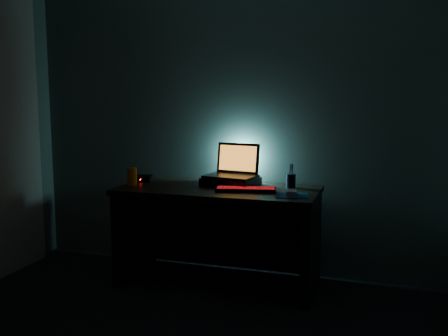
{
  "coord_description": "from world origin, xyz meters",
  "views": [
    {
      "loc": [
        1.16,
        -1.9,
        1.42
      ],
      "look_at": [
        0.06,
        1.57,
        0.91
      ],
      "focal_mm": 40.0,
      "sensor_mm": 36.0,
      "label": 1
    }
  ],
  "objects_px": {
    "keyboard": "(246,189)",
    "mouse": "(292,193)",
    "juice_glass": "(132,176)",
    "pen_cup": "(291,181)",
    "laptop": "(234,169)",
    "router": "(143,178)"
  },
  "relations": [
    {
      "from": "keyboard",
      "to": "mouse",
      "type": "bearing_deg",
      "value": -22.97
    },
    {
      "from": "keyboard",
      "to": "juice_glass",
      "type": "distance_m",
      "value": 0.92
    },
    {
      "from": "mouse",
      "to": "pen_cup",
      "type": "bearing_deg",
      "value": 91.24
    },
    {
      "from": "laptop",
      "to": "router",
      "type": "xyz_separation_m",
      "value": [
        -0.74,
        -0.1,
        -0.1
      ]
    },
    {
      "from": "keyboard",
      "to": "pen_cup",
      "type": "distance_m",
      "value": 0.38
    },
    {
      "from": "pen_cup",
      "to": "router",
      "type": "distance_m",
      "value": 1.2
    },
    {
      "from": "laptop",
      "to": "juice_glass",
      "type": "height_order",
      "value": "laptop"
    },
    {
      "from": "pen_cup",
      "to": "keyboard",
      "type": "bearing_deg",
      "value": -139.09
    },
    {
      "from": "keyboard",
      "to": "pen_cup",
      "type": "bearing_deg",
      "value": 29.63
    },
    {
      "from": "mouse",
      "to": "pen_cup",
      "type": "height_order",
      "value": "pen_cup"
    },
    {
      "from": "mouse",
      "to": "juice_glass",
      "type": "bearing_deg",
      "value": 167.31
    },
    {
      "from": "laptop",
      "to": "juice_glass",
      "type": "relative_size",
      "value": 3.07
    },
    {
      "from": "mouse",
      "to": "juice_glass",
      "type": "xyz_separation_m",
      "value": [
        -1.26,
        0.06,
        0.05
      ]
    },
    {
      "from": "laptop",
      "to": "mouse",
      "type": "xyz_separation_m",
      "value": [
        0.52,
        -0.33,
        -0.1
      ]
    },
    {
      "from": "laptop",
      "to": "router",
      "type": "relative_size",
      "value": 2.54
    },
    {
      "from": "laptop",
      "to": "mouse",
      "type": "relative_size",
      "value": 3.81
    },
    {
      "from": "keyboard",
      "to": "router",
      "type": "xyz_separation_m",
      "value": [
        -0.91,
        0.16,
        0.01
      ]
    },
    {
      "from": "pen_cup",
      "to": "juice_glass",
      "type": "distance_m",
      "value": 1.23
    },
    {
      "from": "juice_glass",
      "to": "router",
      "type": "height_order",
      "value": "juice_glass"
    },
    {
      "from": "keyboard",
      "to": "mouse",
      "type": "distance_m",
      "value": 0.36
    },
    {
      "from": "pen_cup",
      "to": "router",
      "type": "xyz_separation_m",
      "value": [
        -1.2,
        -0.08,
        -0.03
      ]
    },
    {
      "from": "laptop",
      "to": "router",
      "type": "height_order",
      "value": "laptop"
    }
  ]
}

